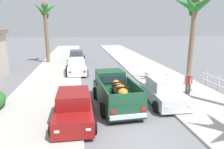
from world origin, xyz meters
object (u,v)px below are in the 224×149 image
Objects in this scene: car_left_near at (76,67)px; car_right_mid at (163,92)px; palm_tree_right_back at (45,16)px; pedestrian at (188,83)px; pickup_truck at (115,92)px; palm_tree_left_mid at (194,13)px; car_right_near at (77,57)px; car_left_mid at (74,108)px.

car_left_near is 10.38m from car_right_mid.
palm_tree_right_back is 19.13m from pedestrian.
pickup_truck is 0.73× the size of palm_tree_right_back.
car_left_near is 0.63× the size of palm_tree_left_mid.
pickup_truck reaches higher than car_right_mid.
car_right_near is at bearing 90.08° from car_left_near.
pickup_truck is 1.25× the size of car_right_mid.
car_right_mid is 2.35m from pedestrian.
car_right_mid is 6.74m from palm_tree_left_mid.
car_right_near is 2.71× the size of pedestrian.
pedestrian is (2.13, 0.96, 0.20)m from car_right_mid.
car_right_near is 6.12m from palm_tree_right_back.
car_left_mid is at bearing -90.07° from car_right_near.
palm_tree_right_back is (-8.84, 15.89, 4.99)m from car_right_mid.
car_right_near is 1.01× the size of car_left_mid.
palm_tree_left_mid is 5.31m from pedestrian.
car_right_mid is at bearing -71.71° from car_right_near.
car_right_near is 16.85m from car_right_mid.
pedestrian is at bearing 9.68° from pickup_truck.
car_left_near and car_left_mid have the same top height.
car_left_mid is 0.58× the size of palm_tree_right_back.
car_left_mid is at bearing -78.75° from palm_tree_right_back.
palm_tree_right_back is at bearing -178.09° from car_right_near.
car_left_mid is 1.00× the size of car_right_mid.
palm_tree_right_back reaches higher than car_right_near.
car_right_near and car_right_mid have the same top height.
pickup_truck is at bearing -81.59° from car_right_near.
pedestrian reaches higher than car_right_mid.
pedestrian is at bearing 20.69° from car_left_mid.
palm_tree_right_back reaches higher than pedestrian.
palm_tree_left_mid is at bearing 30.54° from car_left_mid.
car_right_mid is 0.62× the size of palm_tree_left_mid.
palm_tree_right_back is (-3.56, 6.94, 4.99)m from car_left_near.
pickup_truck is 9.15m from car_left_near.
car_right_mid is at bearing -60.91° from palm_tree_right_back.
car_left_mid is (-0.02, -17.85, 0.00)m from car_right_near.
pickup_truck is 1.23× the size of car_left_near.
car_right_near is (-0.01, 7.06, 0.00)m from car_left_near.
pedestrian is (10.97, -14.92, -4.79)m from palm_tree_right_back.
car_right_near is at bearing 116.26° from pedestrian.
palm_tree_right_back is at bearing 101.25° from car_left_mid.
pickup_truck is at bearing 39.35° from car_left_mid.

